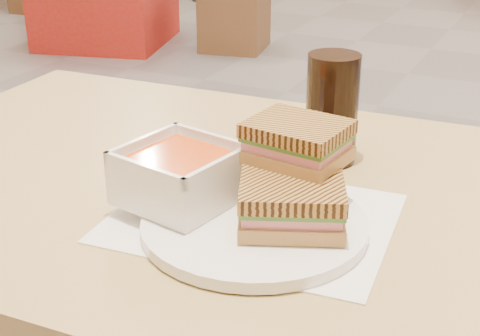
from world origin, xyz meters
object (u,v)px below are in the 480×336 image
at_px(plate, 254,225).
at_px(soup_bowl, 180,177).
at_px(panini_lower, 292,204).
at_px(cola_glass, 332,109).
at_px(bg_chair_0r, 235,15).
at_px(main_table, 268,265).

xyz_separation_m(plate, soup_bowl, (-0.10, 0.01, 0.04)).
bearing_deg(panini_lower, plate, -173.43).
xyz_separation_m(soup_bowl, panini_lower, (0.14, -0.00, -0.00)).
xyz_separation_m(plate, panini_lower, (0.04, 0.00, 0.03)).
distance_m(soup_bowl, cola_glass, 0.25).
height_order(soup_bowl, bg_chair_0r, soup_bowl).
bearing_deg(soup_bowl, panini_lower, -0.52).
height_order(plate, panini_lower, panini_lower).
relative_size(main_table, plate, 4.70).
distance_m(plate, soup_bowl, 0.11).
relative_size(soup_bowl, cola_glass, 0.95).
xyz_separation_m(main_table, bg_chair_0r, (-1.66, 3.23, -0.42)).
height_order(main_table, panini_lower, panini_lower).
bearing_deg(bg_chair_0r, soup_bowl, -64.52).
relative_size(main_table, soup_bowl, 8.37).
distance_m(plate, panini_lower, 0.06).
height_order(main_table, plate, plate).
relative_size(soup_bowl, panini_lower, 1.02).
bearing_deg(plate, soup_bowl, 176.45).
distance_m(main_table, bg_chair_0r, 3.65).
relative_size(main_table, panini_lower, 8.55).
bearing_deg(cola_glass, main_table, -105.98).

